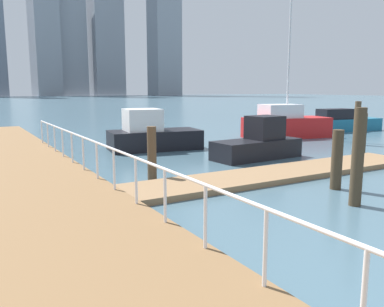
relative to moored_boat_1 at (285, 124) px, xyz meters
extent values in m
plane|color=#476675|center=(-10.69, 1.58, -0.82)|extent=(300.00, 300.00, 0.00)
cube|color=#93704C|center=(-7.96, -8.06, -0.73)|extent=(12.45, 2.00, 0.18)
cylinder|color=white|center=(-13.84, -15.75, 0.10)|extent=(0.06, 0.06, 1.05)
cylinder|color=white|center=(-13.84, -14.30, 0.10)|extent=(0.06, 0.06, 1.05)
cylinder|color=white|center=(-13.84, -12.84, 0.10)|extent=(0.06, 0.06, 1.05)
cylinder|color=white|center=(-13.84, -11.38, 0.10)|extent=(0.06, 0.06, 1.05)
cylinder|color=white|center=(-13.84, -9.93, 0.10)|extent=(0.06, 0.06, 1.05)
cylinder|color=white|center=(-13.84, -8.47, 0.10)|extent=(0.06, 0.06, 1.05)
cylinder|color=white|center=(-13.84, -7.02, 0.10)|extent=(0.06, 0.06, 1.05)
cylinder|color=white|center=(-13.84, -5.56, 0.10)|extent=(0.06, 0.06, 1.05)
cylinder|color=white|center=(-13.84, -4.11, 0.10)|extent=(0.06, 0.06, 1.05)
cylinder|color=white|center=(-13.84, -2.65, 0.10)|extent=(0.06, 0.06, 1.05)
cylinder|color=white|center=(-13.84, -1.20, 0.10)|extent=(0.06, 0.06, 1.05)
cylinder|color=white|center=(-13.84, 0.26, 0.10)|extent=(0.06, 0.06, 1.05)
cylinder|color=white|center=(-13.84, 1.72, 0.10)|extent=(0.06, 0.06, 1.05)
cylinder|color=white|center=(-13.84, -9.93, 0.63)|extent=(0.06, 23.29, 0.06)
cylinder|color=brown|center=(1.01, -4.31, 0.33)|extent=(0.31, 0.31, 2.31)
cylinder|color=#473826|center=(-7.61, -10.23, 0.06)|extent=(0.32, 0.32, 1.77)
cylinder|color=brown|center=(-11.87, -6.47, 0.06)|extent=(0.30, 0.30, 1.77)
cylinder|color=#473826|center=(-8.55, -11.63, 0.43)|extent=(0.30, 0.30, 2.50)
cylinder|color=#473826|center=(-1.32, -6.43, 0.11)|extent=(0.30, 0.30, 1.87)
cube|color=red|center=(0.08, -0.02, -0.21)|extent=(5.49, 3.13, 1.22)
cube|color=white|center=(-0.37, 0.08, 0.79)|extent=(2.53, 2.10, 0.80)
cylinder|color=silver|center=(0.08, -0.02, 4.13)|extent=(0.12, 0.12, 7.47)
cube|color=black|center=(-8.95, -0.40, -0.35)|extent=(4.64, 2.62, 0.94)
cube|color=white|center=(-9.55, -0.31, 0.65)|extent=(1.87, 1.84, 1.05)
cube|color=black|center=(-6.28, -4.94, -0.42)|extent=(4.10, 1.77, 0.81)
cube|color=black|center=(-5.84, -4.91, 0.48)|extent=(1.43, 1.29, 1.00)
cube|color=#1E6B8C|center=(5.82, 0.67, -0.39)|extent=(6.49, 2.27, 0.87)
cube|color=black|center=(5.29, 0.74, 0.40)|extent=(2.55, 1.47, 0.71)
cube|color=#8C939E|center=(25.49, 161.40, 22.23)|extent=(13.73, 13.69, 46.10)
cube|color=#8C939E|center=(41.88, 159.71, 39.74)|extent=(13.28, 12.55, 81.13)
camera|label=1|loc=(-17.10, -18.01, 2.14)|focal=37.09mm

